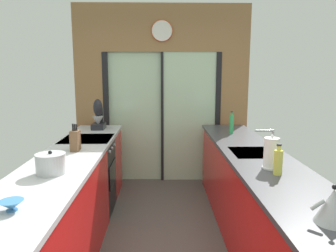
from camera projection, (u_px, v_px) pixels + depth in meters
ground_plane at (163, 237)px, 3.39m from camera, size 5.04×7.60×0.02m
back_wall_unit at (162, 84)px, 4.90m from camera, size 2.64×0.12×2.70m
left_counter_run at (61, 215)px, 2.83m from camera, size 0.62×3.80×0.92m
right_counter_run at (260, 206)px, 3.03m from camera, size 0.62×3.80×0.92m
sink_faucet at (269, 137)px, 3.18m from camera, size 0.19×0.02×0.23m
oven_range at (89, 176)px, 3.93m from camera, size 0.60×0.60×0.92m
mixing_bowl at (12, 205)px, 1.86m from camera, size 0.14×0.14×0.06m
knife_block at (75, 140)px, 3.25m from camera, size 0.08×0.14×0.28m
stand_mixer at (98, 117)px, 4.46m from camera, size 0.17×0.27×0.42m
stock_pot at (51, 164)px, 2.52m from camera, size 0.23×0.23×0.19m
kettle at (333, 206)px, 1.70m from camera, size 0.27×0.19×0.22m
soap_bottle_near at (278, 162)px, 2.49m from camera, size 0.07×0.07×0.25m
soap_bottle_far at (231, 124)px, 4.14m from camera, size 0.06×0.06×0.29m
paper_towel_roll at (271, 153)px, 2.65m from camera, size 0.14×0.14×0.29m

